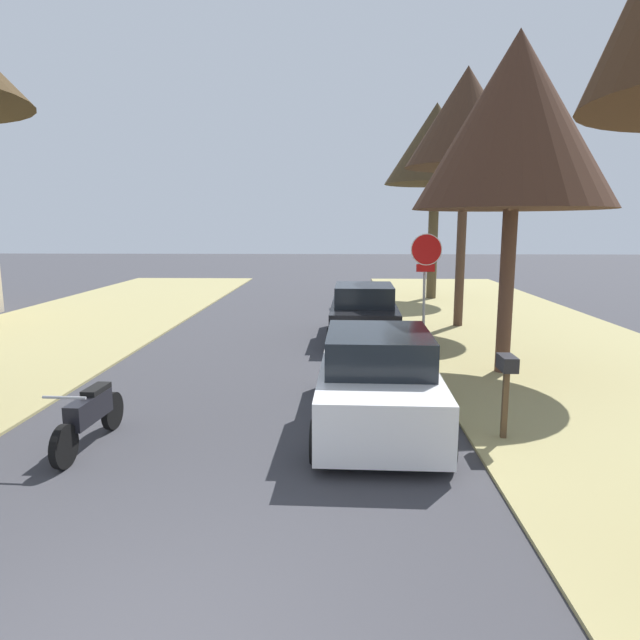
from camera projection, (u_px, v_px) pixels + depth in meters
stop_sign_far at (426, 266)px, 14.14m from camera, size 0.81×0.34×2.97m
street_tree_right_mid_a at (516, 122)px, 11.27m from camera, size 4.11×4.11×7.05m
street_tree_right_mid_b at (466, 118)px, 16.67m from camera, size 3.66×3.66×7.87m
street_tree_right_far at (436, 145)px, 23.33m from camera, size 4.30×4.30×8.24m
parked_sedan_white at (377, 380)px, 9.00m from camera, size 2.04×4.45×1.57m
parked_sedan_black at (364, 314)px, 15.81m from camera, size 2.04×4.45×1.57m
parked_motorcycle at (90, 415)px, 8.08m from camera, size 0.60×2.05×0.97m
curbside_mailbox at (507, 373)px, 8.19m from camera, size 0.22×0.44×1.27m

